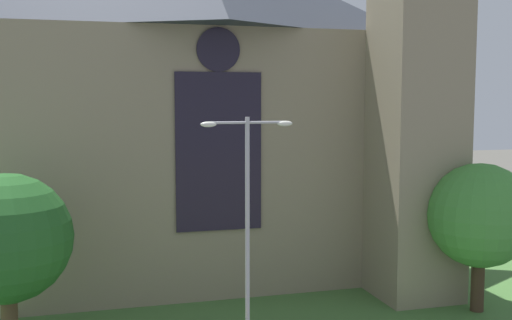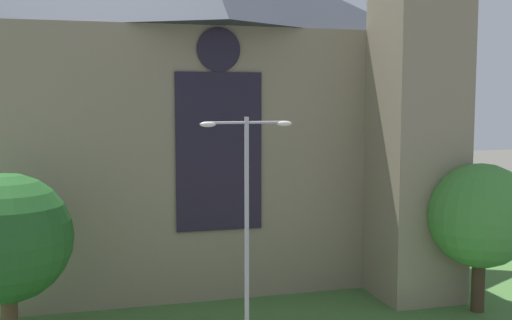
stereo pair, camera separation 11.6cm
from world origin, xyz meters
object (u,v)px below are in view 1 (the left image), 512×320
at_px(tree_left_near, 7,239).
at_px(tree_right_near, 480,216).
at_px(church_building, 212,100).
at_px(streetlamp_near, 247,219).

bearing_deg(tree_left_near, tree_right_near, -1.60).
xyz_separation_m(church_building, tree_right_near, (11.08, -10.33, -5.54)).
distance_m(tree_left_near, streetlamp_near, 10.12).
distance_m(church_building, tree_left_near, 15.29).
height_order(church_building, tree_left_near, church_building).
distance_m(church_building, tree_right_near, 16.13).
relative_size(church_building, streetlamp_near, 2.67).
relative_size(tree_left_near, streetlamp_near, 0.76).
height_order(church_building, tree_right_near, church_building).
relative_size(tree_right_near, streetlamp_near, 0.75).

